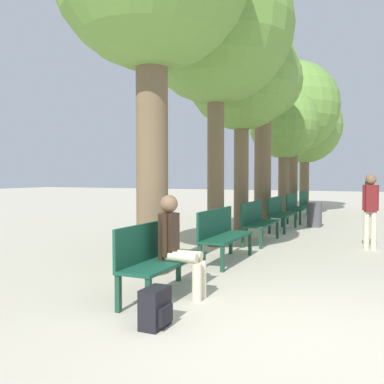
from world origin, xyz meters
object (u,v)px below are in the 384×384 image
object	(u,v)px
pedestrian_near	(369,193)
tree_row_6	(305,127)
pedestrian_mid	(370,207)
tree_row_3	(263,86)
bench_row_3	(280,211)
bench_row_4	(295,206)
tree_row_1	(216,27)
backpack	(156,308)
bench_row_0	(159,254)
tree_row_4	(284,124)
bench_row_2	(257,219)
tree_row_2	(242,76)
bench_row_1	(222,231)
tree_row_5	(293,108)
trash_bin	(315,215)
bench_row_5	(307,202)
person_seated	(177,243)

from	to	relation	value
pedestrian_near	tree_row_6	bearing A→B (deg)	132.52
pedestrian_mid	tree_row_3	bearing A→B (deg)	134.34
bench_row_3	bench_row_4	distance (m)	2.41
tree_row_1	backpack	xyz separation A→B (m)	(1.26, -5.06, -4.62)
tree_row_6	bench_row_0	bearing A→B (deg)	-87.38
tree_row_3	tree_row_4	size ratio (longest dim) A/B	1.19
bench_row_2	bench_row_3	xyz separation A→B (m)	(0.00, 2.41, 0.00)
bench_row_0	bench_row_2	size ratio (longest dim) A/B	1.00
backpack	pedestrian_mid	xyz separation A→B (m)	(1.91, 5.90, 0.71)
bench_row_0	tree_row_2	distance (m)	6.95
bench_row_2	backpack	world-z (taller)	bench_row_2
bench_row_3	bench_row_0	bearing A→B (deg)	-90.00
tree_row_4	tree_row_1	bearing A→B (deg)	-90.00
bench_row_2	tree_row_2	bearing A→B (deg)	124.28
bench_row_0	pedestrian_mid	bearing A→B (deg)	63.23
bench_row_1	tree_row_2	xyz separation A→B (m)	(-0.73, 3.48, 3.61)
tree_row_2	tree_row_6	xyz separation A→B (m)	(0.00, 9.97, -0.30)
tree_row_1	bench_row_0	bearing A→B (deg)	-79.72
tree_row_5	pedestrian_mid	world-z (taller)	tree_row_5
bench_row_2	tree_row_5	bearing A→B (deg)	95.09
tree_row_3	pedestrian_mid	world-z (taller)	tree_row_3
bench_row_4	tree_row_4	xyz separation A→B (m)	(-0.73, 1.45, 2.91)
bench_row_4	trash_bin	world-z (taller)	bench_row_4
bench_row_5	tree_row_6	world-z (taller)	tree_row_6
bench_row_3	tree_row_4	world-z (taller)	tree_row_4
bench_row_4	bench_row_3	bearing A→B (deg)	-90.00
bench_row_1	pedestrian_near	distance (m)	10.47
bench_row_2	tree_row_3	xyz separation A→B (m)	(-0.73, 3.27, 3.77)
bench_row_5	pedestrian_mid	xyz separation A→B (m)	(2.45, -7.21, 0.36)
tree_row_1	trash_bin	distance (m)	6.51
tree_row_6	bench_row_2	bearing A→B (deg)	-86.24
person_seated	bench_row_1	bearing A→B (deg)	95.97
bench_row_1	bench_row_3	distance (m)	4.82
bench_row_5	tree_row_5	xyz separation A→B (m)	(-0.73, 0.91, 3.80)
bench_row_3	tree_row_2	world-z (taller)	tree_row_2
bench_row_1	trash_bin	bearing A→B (deg)	82.60
pedestrian_mid	trash_bin	xyz separation A→B (m)	(-1.65, 3.66, -0.55)
bench_row_5	trash_bin	size ratio (longest dim) A/B	2.28
pedestrian_near	bench_row_1	bearing A→B (deg)	-102.28
tree_row_5	pedestrian_near	size ratio (longest dim) A/B	3.98
bench_row_0	tree_row_1	world-z (taller)	tree_row_1
bench_row_4	backpack	bearing A→B (deg)	-87.14
tree_row_6	backpack	xyz separation A→B (m)	(1.26, -16.92, -3.66)
pedestrian_near	tree_row_5	bearing A→B (deg)	173.66
tree_row_2	person_seated	world-z (taller)	tree_row_2
trash_bin	bench_row_5	bearing A→B (deg)	102.58
bench_row_1	trash_bin	xyz separation A→B (m)	(0.79, 6.10, -0.18)
bench_row_3	person_seated	distance (m)	7.19
bench_row_1	tree_row_1	distance (m)	4.61
bench_row_0	bench_row_3	distance (m)	7.23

